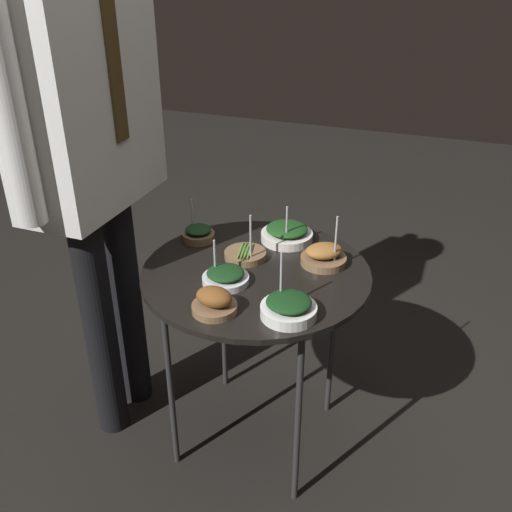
# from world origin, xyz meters

# --- Properties ---
(ground_plane) EXTENTS (8.00, 8.00, 0.00)m
(ground_plane) POSITION_xyz_m (0.00, 0.00, 0.00)
(ground_plane) COLOR black
(serving_cart) EXTENTS (0.71, 0.71, 0.70)m
(serving_cart) POSITION_xyz_m (0.00, 0.00, 0.65)
(serving_cart) COLOR black
(serving_cart) RESTS_ON ground_plane
(bowl_asparagus_mid_left) EXTENTS (0.13, 0.13, 0.17)m
(bowl_asparagus_mid_left) POSITION_xyz_m (0.06, 0.06, 0.71)
(bowl_asparagus_mid_left) COLOR brown
(bowl_asparagus_mid_left) RESTS_ON serving_cart
(bowl_spinach_front_center) EXTENTS (0.14, 0.14, 0.13)m
(bowl_spinach_front_center) POSITION_xyz_m (-0.10, 0.06, 0.72)
(bowl_spinach_front_center) COLOR silver
(bowl_spinach_front_center) RESTS_ON serving_cart
(bowl_roast_front_right) EXTENTS (0.13, 0.13, 0.07)m
(bowl_roast_front_right) POSITION_xyz_m (-0.25, 0.03, 0.73)
(bowl_roast_front_right) COLOR brown
(bowl_roast_front_right) RESTS_ON serving_cart
(bowl_roast_back_right) EXTENTS (0.14, 0.15, 0.18)m
(bowl_roast_back_right) POSITION_xyz_m (0.11, -0.18, 0.72)
(bowl_roast_back_right) COLOR brown
(bowl_roast_back_right) RESTS_ON serving_cart
(bowl_spinach_far_rim) EXTENTS (0.11, 0.11, 0.14)m
(bowl_spinach_far_rim) POSITION_xyz_m (0.12, 0.26, 0.72)
(bowl_spinach_far_rim) COLOR brown
(bowl_spinach_far_rim) RESTS_ON serving_cart
(bowl_spinach_near_rim) EXTENTS (0.18, 0.18, 0.15)m
(bowl_spinach_near_rim) POSITION_xyz_m (0.23, -0.03, 0.72)
(bowl_spinach_near_rim) COLOR silver
(bowl_spinach_near_rim) RESTS_ON serving_cart
(bowl_spinach_mid_right) EXTENTS (0.15, 0.15, 0.18)m
(bowl_spinach_mid_right) POSITION_xyz_m (-0.20, -0.17, 0.72)
(bowl_spinach_mid_right) COLOR white
(bowl_spinach_mid_right) RESTS_ON serving_cart
(waiter_figure) EXTENTS (0.65, 0.24, 1.76)m
(waiter_figure) POSITION_xyz_m (-0.05, 0.52, 1.12)
(waiter_figure) COLOR black
(waiter_figure) RESTS_ON ground_plane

